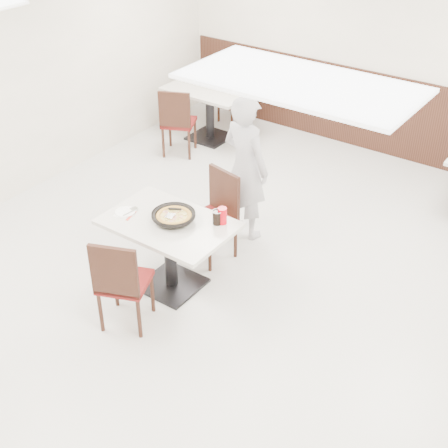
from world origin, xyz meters
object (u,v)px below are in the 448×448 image
Objects in this scene: red_cup at (222,216)px; pizza_pan at (174,217)px; chair_far at (211,218)px; pizza at (174,217)px; side_plate at (125,212)px; main_table at (170,255)px; bg_chair_left_far at (235,93)px; cola_glass at (217,218)px; diner_person at (245,167)px; chair_near at (124,280)px; bg_chair_left_near at (179,121)px; bg_table_left at (210,114)px.

pizza_pan is at bearing -148.72° from red_cup.
chair_far is 3.32× the size of pizza.
pizza is 0.51m from side_plate.
main_table is 4.03m from bg_chair_left_far.
main_table is at bearing -146.93° from red_cup.
diner_person reaches higher than cola_glass.
bg_chair_left_far reaches higher than red_cup.
chair_far is at bearing 66.78° from chair_near.
chair_far is at bearing 133.08° from cola_glass.
chair_near is 2.95× the size of pizza_pan.
side_plate is (-0.44, -0.12, 0.38)m from main_table.
diner_person is at bearing 111.69° from red_cup.
bg_chair_left_near is 1.00× the size of bg_chair_left_far.
chair_near is 3.32× the size of pizza.
side_plate is at bearing 108.04° from chair_near.
chair_near is 1.01m from cola_glass.
side_plate is (-0.46, -0.74, 0.28)m from chair_far.
bg_chair_left_far is at bearing 115.66° from main_table.
bg_chair_left_near is at bearing 135.86° from cola_glass.
pizza_pan is at bearing 137.69° from bg_chair_left_far.
pizza_pan is 0.49m from side_plate.
pizza_pan is 1.68× the size of side_plate.
red_cup is at bearing 35.43° from pizza.
chair_near is 3.47m from bg_chair_left_near.
chair_far reaches higher than side_plate.
bg_table_left is at bearing 112.70° from side_plate.
chair_near is 4.95× the size of side_plate.
cola_glass is at bearing -52.31° from bg_table_left.
main_table is 0.64m from chair_far.
red_cup is at bearing 48.70° from cola_glass.
red_cup is 0.10× the size of diner_person.
pizza is at bearing -76.47° from bg_chair_left_near.
chair_near is 0.79× the size of bg_table_left.
side_plate is 0.12× the size of diner_person.
red_cup is at bearing 31.28° from pizza_pan.
chair_near is 5.94× the size of red_cup.
side_plate is at bearing -161.88° from pizza_pan.
red_cup is at bearing 42.87° from chair_near.
bg_table_left is at bearing 128.48° from red_cup.
bg_chair_left_near reaches higher than bg_table_left.
pizza_pan is 0.34× the size of bg_chair_left_near.
chair_near reaches higher than main_table.
chair_far is at bearing 138.30° from red_cup.
pizza is at bearing 104.83° from chair_far.
bg_chair_left_near is at bearing 128.36° from pizza.
main_table is 1.30m from diner_person.
diner_person reaches higher than bg_chair_left_far.
cola_glass is (0.82, 0.35, 0.06)m from side_plate.
main_table is 2.95m from bg_chair_left_near.
main_table is 0.74× the size of diner_person.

